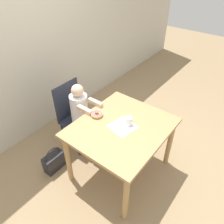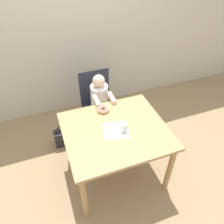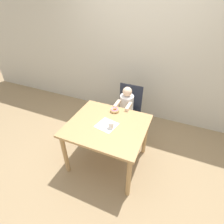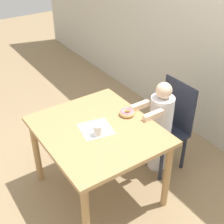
# 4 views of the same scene
# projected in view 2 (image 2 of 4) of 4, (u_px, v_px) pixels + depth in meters

# --- Properties ---
(ground_plane) EXTENTS (12.00, 12.00, 0.00)m
(ground_plane) POSITION_uv_depth(u_px,v_px,m) (115.00, 171.00, 2.70)
(ground_plane) COLOR #997F5B
(wall_back) EXTENTS (8.00, 0.05, 2.50)m
(wall_back) POSITION_uv_depth(u_px,v_px,m) (77.00, 29.00, 2.93)
(wall_back) COLOR beige
(wall_back) RESTS_ON ground_plane
(dining_table) EXTENTS (1.05, 0.92, 0.73)m
(dining_table) POSITION_uv_depth(u_px,v_px,m) (115.00, 136.00, 2.29)
(dining_table) COLOR tan
(dining_table) RESTS_ON ground_plane
(chair) EXTENTS (0.40, 0.36, 0.92)m
(chair) POSITION_uv_depth(u_px,v_px,m) (97.00, 104.00, 2.97)
(chair) COLOR #232838
(chair) RESTS_ON ground_plane
(child_figure) EXTENTS (0.24, 0.40, 0.98)m
(child_figure) POSITION_uv_depth(u_px,v_px,m) (100.00, 107.00, 2.87)
(child_figure) COLOR white
(child_figure) RESTS_ON ground_plane
(donut) EXTENTS (0.13, 0.13, 0.05)m
(donut) POSITION_uv_depth(u_px,v_px,m) (103.00, 109.00, 2.43)
(donut) COLOR #DBB270
(donut) RESTS_ON dining_table
(napkin) EXTENTS (0.29, 0.29, 0.00)m
(napkin) POSITION_uv_depth(u_px,v_px,m) (116.00, 130.00, 2.21)
(napkin) COLOR white
(napkin) RESTS_ON dining_table
(handbag) EXTENTS (0.27, 0.13, 0.34)m
(handbag) POSITION_uv_depth(u_px,v_px,m) (65.00, 137.00, 2.97)
(handbag) COLOR #232328
(handbag) RESTS_ON ground_plane
(cup) EXTENTS (0.07, 0.07, 0.09)m
(cup) POSITION_uv_depth(u_px,v_px,m) (124.00, 127.00, 2.18)
(cup) COLOR white
(cup) RESTS_ON dining_table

